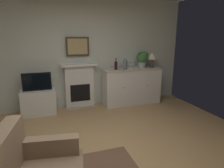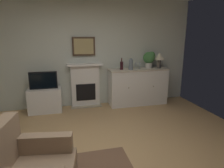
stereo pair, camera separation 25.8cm
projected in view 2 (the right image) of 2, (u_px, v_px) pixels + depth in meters
The scene contains 13 objects.
ground_plane at pixel (103, 167), 2.80m from camera, with size 5.71×5.19×0.10m, color tan.
wall_rear at pixel (82, 54), 4.88m from camera, with size 5.71×0.06×2.66m, color silver.
fireplace_unit at pixel (85, 85), 4.96m from camera, with size 0.87×0.30×1.10m.
framed_picture at pixel (84, 46), 4.77m from camera, with size 0.55×0.04×0.45m.
sideboard_cabinet at pixel (138, 87), 5.13m from camera, with size 1.53×0.49×0.94m.
table_lamp at pixel (159, 57), 5.08m from camera, with size 0.26×0.26×0.40m.
wine_bottle at pixel (122, 65), 4.88m from camera, with size 0.08×0.08×0.29m.
wine_glass_left at pixel (136, 64), 4.95m from camera, with size 0.07×0.07×0.16m.
wine_glass_center at pixel (140, 64), 5.00m from camera, with size 0.07×0.07×0.16m.
vase_decorative at pixel (131, 64), 4.88m from camera, with size 0.11×0.11×0.28m.
tv_cabinet at pixel (45, 100), 4.64m from camera, with size 0.75×0.42×0.57m.
tv_set at pixel (43, 80), 4.50m from camera, with size 0.62×0.07×0.40m.
potted_plant_small at pixel (149, 58), 5.07m from camera, with size 0.30×0.30×0.43m.
Camera 2 is at (-0.47, -2.38, 1.78)m, focal length 31.49 mm.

